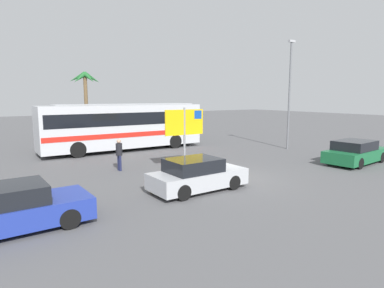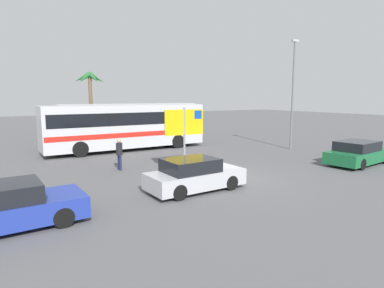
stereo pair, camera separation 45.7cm
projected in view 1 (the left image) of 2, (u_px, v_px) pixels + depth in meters
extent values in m
plane|color=#565659|center=(227.00, 178.00, 15.04)|extent=(120.00, 120.00, 0.00)
cube|color=silver|center=(124.00, 126.00, 22.78)|extent=(11.23, 2.54, 2.90)
cube|color=black|center=(123.00, 118.00, 22.70)|extent=(10.78, 2.56, 0.84)
cube|color=red|center=(124.00, 133.00, 22.85)|extent=(11.11, 2.56, 0.32)
cylinder|color=black|center=(160.00, 138.00, 25.79)|extent=(1.00, 0.28, 1.00)
cylinder|color=black|center=(175.00, 141.00, 23.90)|extent=(1.00, 0.28, 1.00)
cylinder|color=black|center=(69.00, 145.00, 22.01)|extent=(1.00, 0.28, 1.00)
cylinder|color=black|center=(78.00, 150.00, 20.12)|extent=(1.00, 0.28, 1.00)
cube|color=silver|center=(126.00, 122.00, 26.59)|extent=(11.23, 2.54, 2.90)
cube|color=black|center=(126.00, 115.00, 26.51)|extent=(10.78, 2.56, 0.84)
cube|color=#23843D|center=(126.00, 128.00, 26.66)|extent=(11.11, 2.56, 0.32)
cylinder|color=black|center=(158.00, 133.00, 29.60)|extent=(1.00, 0.28, 1.00)
cylinder|color=black|center=(170.00, 135.00, 27.71)|extent=(1.00, 0.28, 1.00)
cylinder|color=black|center=(80.00, 138.00, 25.82)|extent=(1.00, 0.28, 1.00)
cylinder|color=black|center=(88.00, 141.00, 23.93)|extent=(1.00, 0.28, 1.00)
cylinder|color=gray|center=(184.00, 139.00, 16.78)|extent=(0.11, 0.11, 3.20)
cube|color=yellow|center=(184.00, 122.00, 16.65)|extent=(2.20, 0.15, 1.30)
cube|color=#1447A8|center=(198.00, 115.00, 17.01)|extent=(0.44, 0.09, 0.44)
cube|color=#B7BABF|center=(198.00, 178.00, 13.09)|extent=(4.01, 1.82, 0.64)
cube|color=black|center=(193.00, 165.00, 12.87)|extent=(2.10, 1.62, 0.52)
cylinder|color=black|center=(210.00, 175.00, 14.44)|extent=(0.60, 0.18, 0.60)
cylinder|color=black|center=(234.00, 183.00, 13.18)|extent=(0.60, 0.18, 0.60)
cylinder|color=black|center=(162.00, 183.00, 13.05)|extent=(0.60, 0.18, 0.60)
cylinder|color=black|center=(183.00, 193.00, 11.79)|extent=(0.60, 0.18, 0.60)
cube|color=#23389E|center=(16.00, 213.00, 9.17)|extent=(4.09, 1.95, 0.64)
cube|color=black|center=(5.00, 195.00, 8.95)|extent=(2.16, 1.72, 0.52)
cylinder|color=black|center=(56.00, 204.00, 10.58)|extent=(0.61, 0.18, 0.60)
cylinder|color=black|center=(70.00, 219.00, 9.26)|extent=(0.61, 0.18, 0.60)
cube|color=#196638|center=(356.00, 155.00, 18.42)|extent=(4.54, 2.24, 0.64)
cube|color=black|center=(355.00, 145.00, 18.17)|extent=(2.43, 1.89, 0.52)
cylinder|color=black|center=(352.00, 153.00, 19.94)|extent=(0.61, 0.22, 0.60)
cylinder|color=black|center=(382.00, 157.00, 18.64)|extent=(0.61, 0.22, 0.60)
cylinder|color=black|center=(329.00, 159.00, 18.25)|extent=(0.61, 0.22, 0.60)
cylinder|color=black|center=(360.00, 163.00, 16.95)|extent=(0.61, 0.22, 0.60)
cylinder|color=#1E2347|center=(120.00, 163.00, 16.52)|extent=(0.13, 0.13, 0.79)
cylinder|color=#1E2347|center=(119.00, 163.00, 16.66)|extent=(0.13, 0.13, 0.79)
cylinder|color=black|center=(119.00, 149.00, 16.49)|extent=(0.32, 0.32, 0.62)
sphere|color=tan|center=(119.00, 141.00, 16.43)|extent=(0.21, 0.21, 0.21)
cylinder|color=slate|center=(289.00, 97.00, 23.12)|extent=(0.14, 0.14, 7.47)
cube|color=#B2B2B7|center=(292.00, 41.00, 22.56)|extent=(0.56, 0.20, 0.16)
cylinder|color=brown|center=(86.00, 108.00, 28.93)|extent=(0.32, 0.32, 5.53)
cone|color=#23662D|center=(92.00, 78.00, 28.96)|extent=(1.55, 0.59, 1.09)
cone|color=#23662D|center=(86.00, 79.00, 29.17)|extent=(0.97, 1.56, 1.12)
cone|color=#23662D|center=(77.00, 78.00, 28.54)|extent=(1.52, 1.20, 1.03)
cone|color=#23662D|center=(80.00, 78.00, 27.99)|extent=(1.51, 1.15, 1.14)
cone|color=#23662D|center=(89.00, 78.00, 28.14)|extent=(0.87, 1.57, 1.11)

